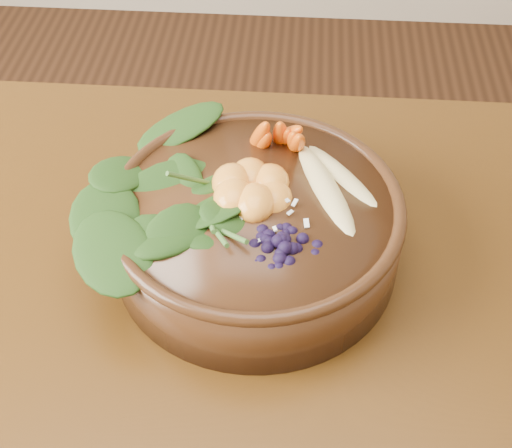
# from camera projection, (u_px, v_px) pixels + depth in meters

# --- Properties ---
(dining_table) EXTENTS (1.60, 0.90, 0.75)m
(dining_table) POSITION_uv_depth(u_px,v_px,m) (159.00, 414.00, 0.74)
(dining_table) COLOR #331C0C
(dining_table) RESTS_ON ground
(stoneware_bowl) EXTENTS (0.39, 0.39, 0.08)m
(stoneware_bowl) POSITION_uv_depth(u_px,v_px,m) (256.00, 231.00, 0.74)
(stoneware_bowl) COLOR #402310
(stoneware_bowl) RESTS_ON dining_table
(kale_heap) EXTENTS (0.25, 0.24, 0.05)m
(kale_heap) POSITION_uv_depth(u_px,v_px,m) (193.00, 157.00, 0.73)
(kale_heap) COLOR #214512
(kale_heap) RESTS_ON stoneware_bowl
(carrot_cluster) EXTENTS (0.08, 0.08, 0.08)m
(carrot_cluster) POSITION_uv_depth(u_px,v_px,m) (279.00, 113.00, 0.75)
(carrot_cluster) COLOR orange
(carrot_cluster) RESTS_ON stoneware_bowl
(banana_halves) EXTENTS (0.12, 0.17, 0.03)m
(banana_halves) POSITION_uv_depth(u_px,v_px,m) (335.00, 171.00, 0.73)
(banana_halves) COLOR #E0CC84
(banana_halves) RESTS_ON stoneware_bowl
(mandarin_cluster) EXTENTS (0.12, 0.12, 0.03)m
(mandarin_cluster) POSITION_uv_depth(u_px,v_px,m) (252.00, 178.00, 0.72)
(mandarin_cluster) COLOR orange
(mandarin_cluster) RESTS_ON stoneware_bowl
(blueberry_pile) EXTENTS (0.17, 0.15, 0.04)m
(blueberry_pile) POSITION_uv_depth(u_px,v_px,m) (281.00, 230.00, 0.66)
(blueberry_pile) COLOR black
(blueberry_pile) RESTS_ON stoneware_bowl
(coconut_flakes) EXTENTS (0.12, 0.10, 0.01)m
(coconut_flakes) POSITION_uv_depth(u_px,v_px,m) (265.00, 213.00, 0.70)
(coconut_flakes) COLOR white
(coconut_flakes) RESTS_ON stoneware_bowl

